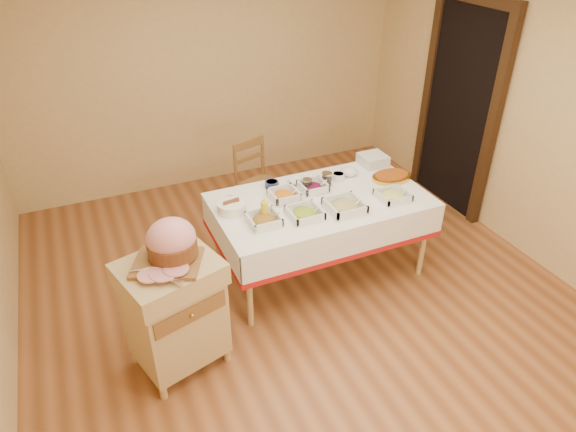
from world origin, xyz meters
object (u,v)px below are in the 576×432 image
object	(u,v)px
butcher_cart	(174,309)
preserve_jar_left	(307,185)
dining_table	(320,215)
dining_chair	(258,183)
mustard_bottle	(264,209)
bread_basket	(232,207)
plate_stack	(373,160)
preserve_jar_right	(327,179)
ham_on_board	(171,244)
brass_platter	(391,176)

from	to	relation	value
butcher_cart	preserve_jar_left	distance (m)	1.60
dining_table	preserve_jar_left	bearing A→B (deg)	103.61
dining_chair	mustard_bottle	xyz separation A→B (m)	(-0.35, -1.08, 0.38)
bread_basket	mustard_bottle	bearing A→B (deg)	-42.87
mustard_bottle	bread_basket	xyz separation A→B (m)	(-0.21, 0.20, -0.04)
dining_chair	plate_stack	world-z (taller)	dining_chair
dining_table	preserve_jar_right	bearing A→B (deg)	52.03
dining_table	ham_on_board	world-z (taller)	ham_on_board
dining_table	mustard_bottle	distance (m)	0.61
ham_on_board	bread_basket	world-z (taller)	ham_on_board
dining_chair	preserve_jar_left	size ratio (longest dim) A/B	8.14
dining_table	preserve_jar_right	distance (m)	0.34
dining_table	dining_chair	xyz separation A→B (m)	(-0.20, 0.99, -0.13)
ham_on_board	brass_platter	size ratio (longest dim) A/B	1.23
preserve_jar_right	brass_platter	distance (m)	0.61
mustard_bottle	bread_basket	distance (m)	0.29
ham_on_board	brass_platter	world-z (taller)	ham_on_board
preserve_jar_left	mustard_bottle	bearing A→B (deg)	-151.89
dining_chair	brass_platter	size ratio (longest dim) A/B	2.40
mustard_bottle	plate_stack	world-z (taller)	mustard_bottle
dining_chair	mustard_bottle	world-z (taller)	mustard_bottle
preserve_jar_left	plate_stack	world-z (taller)	preserve_jar_left
preserve_jar_left	brass_platter	xyz separation A→B (m)	(0.80, -0.11, -0.03)
dining_chair	preserve_jar_right	xyz separation A→B (m)	(0.36, -0.79, 0.35)
bread_basket	preserve_jar_left	bearing A→B (deg)	5.95
ham_on_board	preserve_jar_left	bearing A→B (deg)	28.26
butcher_cart	dining_chair	xyz separation A→B (m)	(1.22, 1.57, -0.05)
preserve_jar_left	dining_table	bearing A→B (deg)	-76.39
brass_platter	dining_table	bearing A→B (deg)	-174.78
mustard_bottle	brass_platter	bearing A→B (deg)	6.90
dining_chair	mustard_bottle	bearing A→B (deg)	-107.89
bread_basket	brass_platter	xyz separation A→B (m)	(1.52, -0.04, -0.02)
dining_table	brass_platter	bearing A→B (deg)	5.22
mustard_bottle	preserve_jar_right	bearing A→B (deg)	22.45
ham_on_board	preserve_jar_right	distance (m)	1.72
brass_platter	preserve_jar_right	bearing A→B (deg)	167.22
plate_stack	brass_platter	size ratio (longest dim) A/B	0.63
ham_on_board	brass_platter	bearing A→B (deg)	15.83
dining_table	preserve_jar_right	world-z (taller)	preserve_jar_right
dining_chair	brass_platter	xyz separation A→B (m)	(0.95, -0.93, 0.32)
ham_on_board	preserve_jar_right	xyz separation A→B (m)	(1.54, 0.74, -0.21)
dining_table	butcher_cart	xyz separation A→B (m)	(-1.42, -0.57, -0.09)
bread_basket	dining_table	bearing A→B (deg)	-7.98
mustard_bottle	ham_on_board	bearing A→B (deg)	-151.64
bread_basket	brass_platter	world-z (taller)	bread_basket
ham_on_board	mustard_bottle	bearing A→B (deg)	28.36
plate_stack	preserve_jar_right	bearing A→B (deg)	-162.78
ham_on_board	preserve_jar_right	world-z (taller)	ham_on_board
ham_on_board	preserve_jar_left	size ratio (longest dim) A/B	4.17
butcher_cart	brass_platter	distance (m)	2.29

